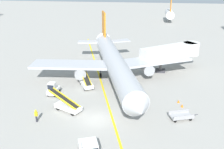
{
  "coord_description": "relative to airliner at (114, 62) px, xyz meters",
  "views": [
    {
      "loc": [
        6.17,
        -28.23,
        17.36
      ],
      "look_at": [
        0.58,
        9.73,
        2.5
      ],
      "focal_mm": 41.47,
      "sensor_mm": 36.0,
      "label": 1
    }
  ],
  "objects": [
    {
      "name": "baggage_tug_near_wing",
      "position": [
        -8.5,
        -6.99,
        -2.49
      ],
      "size": [
        1.43,
        2.46,
        2.1
      ],
      "color": "silver",
      "rests_on": "ground"
    },
    {
      "name": "ground_crew_marshaller",
      "position": [
        -7.76,
        -14.88,
        -2.51
      ],
      "size": [
        0.36,
        0.24,
        1.7
      ],
      "color": "#26262D",
      "rests_on": "ground"
    },
    {
      "name": "safety_cone_nose_left",
      "position": [
        2.24,
        -4.06,
        -3.2
      ],
      "size": [
        0.36,
        0.36,
        0.44
      ],
      "primitive_type": "cone",
      "color": "orange",
      "rests_on": "ground"
    },
    {
      "name": "airliner",
      "position": [
        0.0,
        0.0,
        0.0
      ],
      "size": [
        27.72,
        34.54,
        10.1
      ],
      "color": "#B2B5BA",
      "rests_on": "ground"
    },
    {
      "name": "baggage_cart_loaded",
      "position": [
        10.32,
        -11.58,
        -2.95
      ],
      "size": [
        3.8,
        2.43,
        0.94
      ],
      "color": "#A5A5A8",
      "rests_on": "ground"
    },
    {
      "name": "belt_loader_forward_hold",
      "position": [
        -4.79,
        -11.52,
        -2.64
      ],
      "size": [
        5.06,
        3.24,
        2.59
      ],
      "color": "silver",
      "rests_on": "ground"
    },
    {
      "name": "safety_cone_wingtip_left",
      "position": [
        10.43,
        -6.9,
        -3.2
      ],
      "size": [
        0.36,
        0.36,
        0.44
      ],
      "primitive_type": "cone",
      "color": "orange",
      "rests_on": "ground"
    },
    {
      "name": "ground_plane",
      "position": [
        -0.42,
        -13.25,
        -3.42
      ],
      "size": [
        300.0,
        300.0,
        0.0
      ],
      "primitive_type": "plane",
      "color": "#9E9B93"
    },
    {
      "name": "belt_loader_aft_hold",
      "position": [
        -4.21,
        -3.22,
        -2.64
      ],
      "size": [
        3.48,
        4.99,
        2.59
      ],
      "color": "silver",
      "rests_on": "ground"
    },
    {
      "name": "distant_aircraft_mid_left",
      "position": [
        13.0,
        63.07,
        -0.2
      ],
      "size": [
        3.0,
        10.1,
        8.8
      ],
      "color": "silver",
      "rests_on": "ground"
    },
    {
      "name": "taxi_line_yellow",
      "position": [
        0.16,
        -8.25,
        -3.41
      ],
      "size": [
        24.18,
        76.44,
        0.01
      ],
      "primitive_type": "cube",
      "rotation": [
        0.0,
        0.0,
        0.3
      ],
      "color": "yellow",
      "rests_on": "ground"
    },
    {
      "name": "safety_cone_nose_right",
      "position": [
        10.8,
        -8.21,
        -3.2
      ],
      "size": [
        0.36,
        0.36,
        0.44
      ],
      "primitive_type": "cone",
      "color": "orange",
      "rests_on": "ground"
    },
    {
      "name": "jet_bridge",
      "position": [
        10.64,
        7.54,
        0.12
      ],
      "size": [
        11.67,
        9.76,
        4.85
      ],
      "color": "silver",
      "rests_on": "ground"
    }
  ]
}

